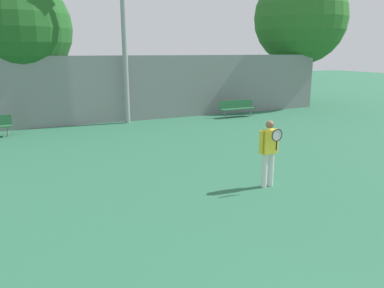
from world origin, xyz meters
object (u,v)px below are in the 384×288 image
tennis_player (269,150)px  tree_green_broad (19,29)px  tree_green_tall (300,18)px  bench_courtside_far (237,107)px  light_pole_center_back (123,3)px

tennis_player → tree_green_broad: 13.47m
tree_green_tall → tree_green_broad: (-15.84, 0.27, -0.99)m
tennis_player → tree_green_broad: tree_green_broad is taller
bench_courtside_far → tree_green_broad: (-9.85, 2.89, 3.75)m
tree_green_tall → tree_green_broad: 15.88m
tree_green_broad → tree_green_tall: bearing=-1.0°
bench_courtside_far → tree_green_broad: bearing=163.7°
bench_courtside_far → light_pole_center_back: light_pole_center_back is taller
tennis_player → bench_courtside_far: 10.31m
tennis_player → bench_courtside_far: (4.76, 9.14, -0.43)m
tree_green_broad → light_pole_center_back: bearing=-26.4°
tree_green_tall → tree_green_broad: size_ratio=1.22×
bench_courtside_far → light_pole_center_back: bearing=172.1°
tennis_player → tree_green_broad: size_ratio=0.25×
tennis_player → light_pole_center_back: 10.88m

